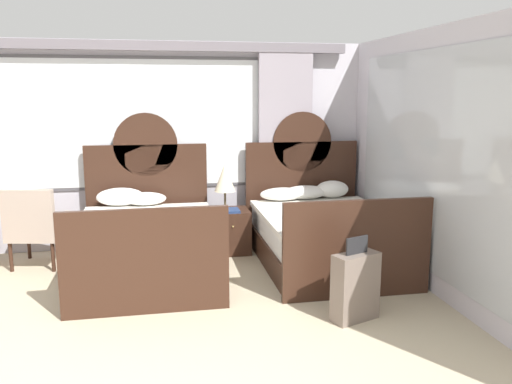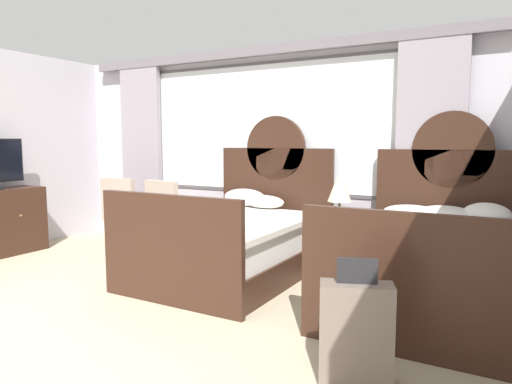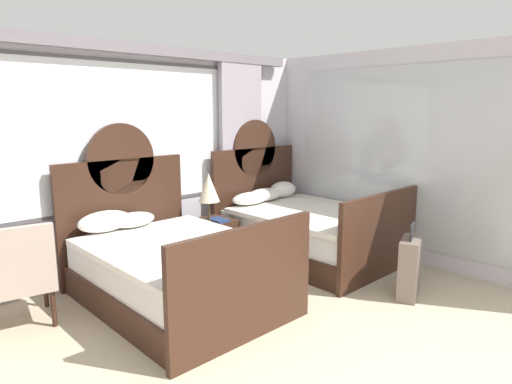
{
  "view_description": "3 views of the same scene",
  "coord_description": "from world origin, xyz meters",
  "px_view_note": "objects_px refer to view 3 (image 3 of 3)",
  "views": [
    {
      "loc": [
        0.37,
        -2.8,
        2.05
      ],
      "look_at": [
        1.45,
        2.86,
        0.95
      ],
      "focal_mm": 36.62,
      "sensor_mm": 36.0,
      "label": 1
    },
    {
      "loc": [
        2.88,
        -1.21,
        1.48
      ],
      "look_at": [
        0.91,
        2.3,
        1.03
      ],
      "focal_mm": 32.29,
      "sensor_mm": 36.0,
      "label": 2
    },
    {
      "loc": [
        -2.13,
        -0.68,
        1.96
      ],
      "look_at": [
        1.22,
        2.85,
        1.04
      ],
      "focal_mm": 31.33,
      "sensor_mm": 36.0,
      "label": 3
    }
  ],
  "objects_px": {
    "bed_near_window": "(172,266)",
    "book_on_nightstand": "(218,220)",
    "suitcase_on_floor": "(410,267)",
    "armchair_by_window_left": "(18,273)",
    "bed_near_mirror": "(305,228)",
    "nightstand_between_beds": "(213,241)",
    "table_lamp_on_nightstand": "(209,188)"
  },
  "relations": [
    {
      "from": "bed_near_window",
      "to": "bed_near_mirror",
      "type": "distance_m",
      "value": 2.09
    },
    {
      "from": "table_lamp_on_nightstand",
      "to": "book_on_nightstand",
      "type": "height_order",
      "value": "table_lamp_on_nightstand"
    },
    {
      "from": "bed_near_window",
      "to": "bed_near_mirror",
      "type": "relative_size",
      "value": 1.0
    },
    {
      "from": "nightstand_between_beds",
      "to": "armchair_by_window_left",
      "type": "bearing_deg",
      "value": -175.76
    },
    {
      "from": "table_lamp_on_nightstand",
      "to": "suitcase_on_floor",
      "type": "height_order",
      "value": "table_lamp_on_nightstand"
    },
    {
      "from": "nightstand_between_beds",
      "to": "table_lamp_on_nightstand",
      "type": "relative_size",
      "value": 0.92
    },
    {
      "from": "armchair_by_window_left",
      "to": "bed_near_mirror",
      "type": "bearing_deg",
      "value": -8.16
    },
    {
      "from": "table_lamp_on_nightstand",
      "to": "book_on_nightstand",
      "type": "xyz_separation_m",
      "value": [
        0.08,
        -0.08,
        -0.41
      ]
    },
    {
      "from": "book_on_nightstand",
      "to": "suitcase_on_floor",
      "type": "relative_size",
      "value": 0.33
    },
    {
      "from": "table_lamp_on_nightstand",
      "to": "armchair_by_window_left",
      "type": "distance_m",
      "value": 2.32
    },
    {
      "from": "bed_near_mirror",
      "to": "table_lamp_on_nightstand",
      "type": "bearing_deg",
      "value": 149.89
    },
    {
      "from": "nightstand_between_beds",
      "to": "table_lamp_on_nightstand",
      "type": "xyz_separation_m",
      "value": [
        -0.07,
        -0.02,
        0.7
      ]
    },
    {
      "from": "nightstand_between_beds",
      "to": "bed_near_mirror",
      "type": "bearing_deg",
      "value": -32.29
    },
    {
      "from": "bed_near_mirror",
      "to": "nightstand_between_beds",
      "type": "xyz_separation_m",
      "value": [
        -1.04,
        0.66,
        -0.11
      ]
    },
    {
      "from": "nightstand_between_beds",
      "to": "book_on_nightstand",
      "type": "distance_m",
      "value": 0.31
    },
    {
      "from": "bed_near_window",
      "to": "bed_near_mirror",
      "type": "bearing_deg",
      "value": 0.32
    },
    {
      "from": "suitcase_on_floor",
      "to": "armchair_by_window_left",
      "type": "bearing_deg",
      "value": 146.52
    },
    {
      "from": "bed_near_mirror",
      "to": "armchair_by_window_left",
      "type": "height_order",
      "value": "bed_near_mirror"
    },
    {
      "from": "bed_near_window",
      "to": "book_on_nightstand",
      "type": "relative_size",
      "value": 8.31
    },
    {
      "from": "table_lamp_on_nightstand",
      "to": "bed_near_window",
      "type": "bearing_deg",
      "value": -146.36
    },
    {
      "from": "bed_near_mirror",
      "to": "nightstand_between_beds",
      "type": "distance_m",
      "value": 1.23
    },
    {
      "from": "bed_near_mirror",
      "to": "table_lamp_on_nightstand",
      "type": "distance_m",
      "value": 1.41
    },
    {
      "from": "bed_near_mirror",
      "to": "suitcase_on_floor",
      "type": "relative_size",
      "value": 2.75
    },
    {
      "from": "bed_near_mirror",
      "to": "suitcase_on_floor",
      "type": "height_order",
      "value": "bed_near_mirror"
    },
    {
      "from": "suitcase_on_floor",
      "to": "table_lamp_on_nightstand",
      "type": "bearing_deg",
      "value": 111.64
    },
    {
      "from": "nightstand_between_beds",
      "to": "armchair_by_window_left",
      "type": "relative_size",
      "value": 0.58
    },
    {
      "from": "bed_near_window",
      "to": "suitcase_on_floor",
      "type": "bearing_deg",
      "value": -40.44
    },
    {
      "from": "suitcase_on_floor",
      "to": "book_on_nightstand",
      "type": "bearing_deg",
      "value": 110.59
    },
    {
      "from": "bed_near_mirror",
      "to": "nightstand_between_beds",
      "type": "relative_size",
      "value": 3.87
    },
    {
      "from": "bed_near_window",
      "to": "table_lamp_on_nightstand",
      "type": "height_order",
      "value": "bed_near_window"
    },
    {
      "from": "nightstand_between_beds",
      "to": "armchair_by_window_left",
      "type": "xyz_separation_m",
      "value": [
        -2.34,
        -0.17,
        0.24
      ]
    },
    {
      "from": "table_lamp_on_nightstand",
      "to": "book_on_nightstand",
      "type": "relative_size",
      "value": 2.34
    }
  ]
}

